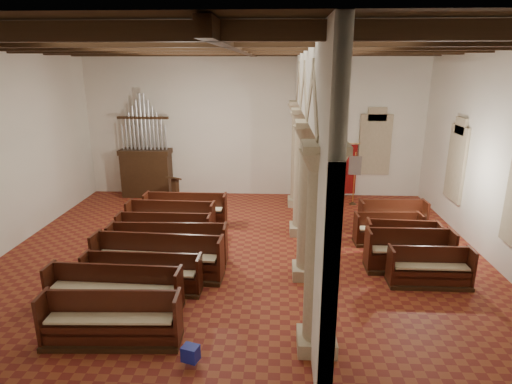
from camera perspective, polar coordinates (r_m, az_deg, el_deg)
The scene contains 32 objects.
floor at distance 12.92m, azimuth -1.74°, elevation -7.87°, with size 14.00×14.00×0.00m, color brown.
ceiling at distance 11.79m, azimuth -2.00°, elevation 19.75°, with size 14.00×14.00×0.00m, color #302110.
wall_back at distance 17.91m, azimuth -0.26°, elevation 9.02°, with size 14.00×0.02×6.00m, color silver.
wall_front at distance 6.26m, azimuth -6.40°, elevation -5.43°, with size 14.00×0.02×6.00m, color silver.
wall_left at distance 14.38m, azimuth -30.99°, elevation 4.82°, with size 0.02×12.00×6.00m, color silver.
wall_right at distance 13.38m, azimuth 29.66°, elevation 4.31°, with size 0.02×12.00×6.00m, color silver.
ceiling_beams at distance 11.78m, azimuth -1.99°, elevation 18.88°, with size 13.80×11.80×0.30m, color #311E0F, non-canonical shape.
arcade at distance 11.89m, azimuth 6.88°, elevation 7.84°, with size 0.90×11.90×6.00m.
window_right_b at distance 15.75m, azimuth 25.27°, elevation 3.45°, with size 0.03×1.00×2.20m, color #367B5A.
window_back at distance 18.42m, azimuth 15.55°, elevation 6.11°, with size 1.00×0.03×2.20m, color #367B5A.
pipe_organ at distance 18.51m, azimuth -14.42°, elevation 3.62°, with size 2.10×0.85×4.40m.
lectern at distance 17.20m, azimuth -10.68°, elevation -0.10°, with size 0.60×0.64×1.21m.
dossal_curtain at distance 18.30m, azimuth 10.75°, elevation 3.05°, with size 1.80×0.07×2.17m.
processional_banner at distance 17.36m, azimuth 12.90°, elevation 0.81°, with size 0.48×0.62×2.12m.
hymnal_box_a at distance 8.49m, azimuth -8.72°, elevation -20.48°, with size 0.30×0.24×0.30m, color #151993.
hymnal_box_b at distance 11.24m, azimuth -10.08°, elevation -10.57°, with size 0.32×0.26×0.32m, color navy.
hymnal_box_c at distance 12.92m, azimuth -4.81°, elevation -6.72°, with size 0.30×0.24×0.30m, color navy.
tube_heater_a at distance 10.38m, azimuth -22.65°, elevation -14.78°, with size 0.11×0.11×1.07m, color white.
tube_heater_b at distance 10.80m, azimuth -15.96°, elevation -12.78°, with size 0.09×0.09×0.91m, color white.
nave_pew_0 at distance 9.33m, azimuth -18.65°, elevation -16.67°, with size 2.75×0.83×1.07m.
nave_pew_1 at distance 10.46m, azimuth -18.29°, elevation -12.94°, with size 3.07×0.77×1.02m.
nave_pew_2 at distance 11.01m, azimuth -14.86°, elevation -11.18°, with size 2.88×0.67×0.96m.
nave_pew_3 at distance 11.56m, azimuth -12.90°, elevation -9.30°, with size 3.42×0.95×1.15m.
nave_pew_4 at distance 12.27m, azimuth -11.58°, elevation -7.67°, with size 3.27×0.84×1.14m.
nave_pew_5 at distance 13.37m, azimuth -12.07°, elevation -5.78°, with size 2.83×0.70×1.04m.
nave_pew_6 at distance 14.20m, azimuth -11.22°, elevation -4.25°, with size 2.84×0.84×1.13m.
nave_pew_7 at distance 15.00m, azimuth -9.34°, elevation -3.02°, with size 2.81×0.77×1.13m.
aisle_pew_0 at distance 11.76m, azimuth 22.09°, elevation -9.97°, with size 2.04×0.66×0.99m.
aisle_pew_1 at distance 12.34m, azimuth 19.66°, elevation -8.15°, with size 2.28×0.77×1.14m.
aisle_pew_2 at distance 12.94m, azimuth 18.87°, elevation -6.92°, with size 2.03×0.88×1.12m.
aisle_pew_3 at distance 13.90m, azimuth 17.09°, elevation -5.35°, with size 2.05×0.77×0.98m.
aisle_pew_4 at distance 14.79m, azimuth 17.68°, elevation -3.89°, with size 2.17×0.83×1.11m.
Camera 1 is at (0.99, -11.73, 5.32)m, focal length 30.00 mm.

